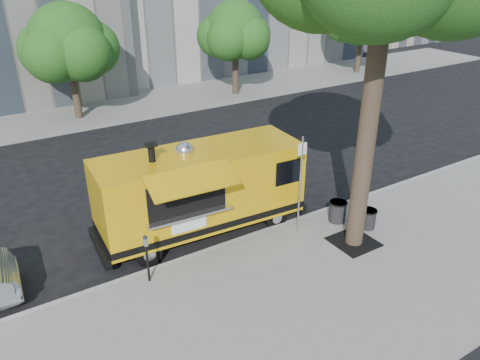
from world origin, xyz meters
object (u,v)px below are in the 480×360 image
(food_truck, at_px, (200,189))
(trash_bin_right, at_px, (368,218))
(trash_bin_left, at_px, (338,211))
(far_tree_b, at_px, (68,42))
(parking_meter, at_px, (147,253))
(far_tree_c, at_px, (235,30))
(far_tree_d, at_px, (363,15))
(sign_post, at_px, (300,181))

(food_truck, height_order, trash_bin_right, food_truck)
(food_truck, height_order, trash_bin_left, food_truck)
(far_tree_b, relative_size, food_truck, 0.87)
(parking_meter, bearing_deg, food_truck, 33.61)
(far_tree_b, xyz_separation_m, parking_meter, (-2.00, -14.05, -2.85))
(far_tree_c, distance_m, parking_meter, 17.82)
(far_tree_c, height_order, trash_bin_left, far_tree_c)
(far_tree_c, bearing_deg, trash_bin_right, -106.87)
(far_tree_b, distance_m, far_tree_d, 19.00)
(far_tree_d, height_order, trash_bin_right, far_tree_d)
(sign_post, height_order, food_truck, sign_post)
(far_tree_b, xyz_separation_m, sign_post, (2.55, -14.25, -1.98))
(far_tree_b, distance_m, food_truck, 12.76)
(far_tree_b, relative_size, parking_meter, 4.12)
(far_tree_c, distance_m, trash_bin_left, 15.27)
(trash_bin_right, bearing_deg, far_tree_d, 46.04)
(far_tree_b, bearing_deg, far_tree_d, -0.30)
(sign_post, distance_m, trash_bin_left, 1.98)
(far_tree_d, relative_size, sign_post, 1.88)
(parking_meter, xyz_separation_m, food_truck, (2.29, 1.52, 0.46))
(sign_post, height_order, parking_meter, sign_post)
(parking_meter, height_order, food_truck, food_truck)
(far_tree_c, distance_m, food_truck, 15.18)
(trash_bin_left, bearing_deg, sign_post, 175.40)
(far_tree_b, bearing_deg, far_tree_c, -1.91)
(far_tree_c, bearing_deg, food_truck, -125.46)
(trash_bin_left, bearing_deg, food_truck, 153.60)
(far_tree_c, bearing_deg, sign_post, -114.81)
(trash_bin_left, bearing_deg, parking_meter, 176.98)
(parking_meter, xyz_separation_m, trash_bin_right, (6.50, -1.09, -0.51))
(far_tree_d, distance_m, sign_post, 21.79)
(far_tree_b, relative_size, far_tree_c, 1.06)
(sign_post, relative_size, food_truck, 0.47)
(food_truck, relative_size, trash_bin_right, 10.62)
(sign_post, distance_m, food_truck, 2.87)
(far_tree_c, bearing_deg, trash_bin_left, -109.58)
(parking_meter, bearing_deg, far_tree_b, 81.90)
(far_tree_d, height_order, food_truck, far_tree_d)
(sign_post, bearing_deg, food_truck, 142.66)
(parking_meter, height_order, trash_bin_left, parking_meter)
(far_tree_b, relative_size, trash_bin_left, 8.35)
(far_tree_d, bearing_deg, trash_bin_right, -133.96)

